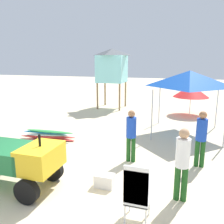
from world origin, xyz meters
TOP-DOWN VIEW (x-y plane):
  - ground at (0.00, 0.00)m, footprint 80.00×80.00m
  - utility_cart at (-1.25, -0.41)m, footprint 2.57×1.32m
  - stacked_plastic_chairs at (2.04, -0.83)m, footprint 0.48×0.48m
  - surfboard_pile at (-2.52, 3.05)m, footprint 2.38×0.74m
  - lifeguard_near_left at (3.37, 2.28)m, footprint 0.32×0.32m
  - lifeguard_near_center at (2.86, 0.26)m, footprint 0.32×0.32m
  - lifeguard_near_right at (1.27, 1.99)m, footprint 0.32×0.32m
  - popup_canopy at (2.97, 5.68)m, footprint 2.80×2.80m
  - lifeguard_tower at (-2.03, 10.25)m, footprint 1.98×1.98m
  - beach_umbrella_mid at (3.17, 9.63)m, footprint 2.11×2.11m
  - cooler_box at (0.97, 0.27)m, footprint 0.50×0.32m

SIDE VIEW (x-z plane):
  - ground at x=0.00m, z-range 0.00..0.00m
  - cooler_box at x=0.97m, z-range 0.00..0.34m
  - surfboard_pile at x=-2.52m, z-range -0.01..0.39m
  - stacked_plastic_chairs at x=2.04m, z-range 0.10..1.39m
  - utility_cart at x=-1.25m, z-range 0.03..1.53m
  - lifeguard_near_right at x=1.27m, z-range 0.13..1.84m
  - lifeguard_near_center at x=2.86m, z-range 0.14..1.90m
  - lifeguard_near_left at x=3.37m, z-range 0.14..1.90m
  - beach_umbrella_mid at x=3.17m, z-range 0.55..2.39m
  - popup_canopy at x=2.97m, z-range 1.05..3.88m
  - lifeguard_tower at x=-2.03m, z-range 0.91..4.95m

